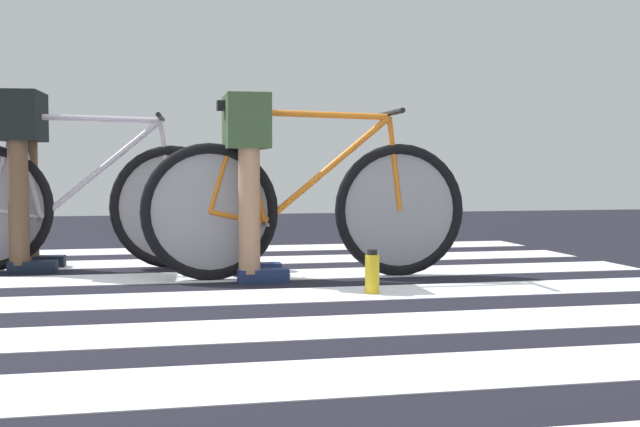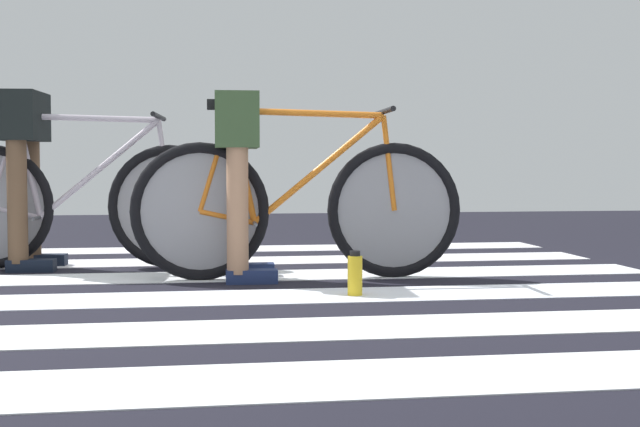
# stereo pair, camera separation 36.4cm
# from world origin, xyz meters

# --- Properties ---
(ground) EXTENTS (18.00, 14.00, 0.02)m
(ground) POSITION_xyz_m (0.00, 0.00, 0.01)
(ground) COLOR black
(crosswalk_markings) EXTENTS (5.41, 5.76, 0.00)m
(crosswalk_markings) POSITION_xyz_m (-0.08, -0.23, 0.02)
(crosswalk_markings) COLOR white
(crosswalk_markings) RESTS_ON ground
(bicycle_1_of_2) EXTENTS (1.74, 0.52, 0.93)m
(bicycle_1_of_2) POSITION_xyz_m (0.50, 0.76, 0.41)
(bicycle_1_of_2) COLOR black
(bicycle_1_of_2) RESTS_ON ground
(cyclist_1_of_2) EXTENTS (0.32, 0.42, 0.96)m
(cyclist_1_of_2) POSITION_xyz_m (0.19, 0.77, 0.64)
(cyclist_1_of_2) COLOR #A87A5B
(cyclist_1_of_2) RESTS_ON ground
(bicycle_2_of_2) EXTENTS (1.73, 0.52, 0.93)m
(bicycle_2_of_2) POSITION_xyz_m (-0.69, 1.41, 0.41)
(bicycle_2_of_2) COLOR black
(bicycle_2_of_2) RESTS_ON ground
(cyclist_2_of_2) EXTENTS (0.34, 0.43, 1.02)m
(cyclist_2_of_2) POSITION_xyz_m (-1.00, 1.43, 0.68)
(cyclist_2_of_2) COLOR brown
(cyclist_2_of_2) RESTS_ON ground
(water_bottle) EXTENTS (0.07, 0.07, 0.21)m
(water_bottle) POSITION_xyz_m (0.68, 0.14, 0.12)
(water_bottle) COLOR yellow
(water_bottle) RESTS_ON ground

